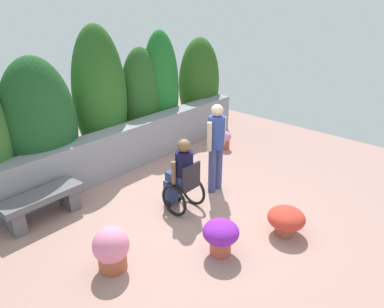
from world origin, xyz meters
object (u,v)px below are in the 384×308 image
person_standing_companion (216,143)px  flower_pot_red_accent (221,235)px  flower_pot_purple_near (286,220)px  flower_pot_small_foreground (225,139)px  flower_pot_terracotta_by_wall (111,249)px  stone_bench (43,202)px  person_in_wheelchair (182,177)px

person_standing_companion → flower_pot_red_accent: 1.94m
flower_pot_purple_near → flower_pot_small_foreground: size_ratio=1.30×
person_standing_companion → flower_pot_terracotta_by_wall: 2.71m
flower_pot_red_accent → person_standing_companion: bearing=40.9°
stone_bench → person_in_wheelchair: 2.34m
stone_bench → person_in_wheelchair: bearing=-45.9°
stone_bench → person_in_wheelchair: size_ratio=0.98×
flower_pot_terracotta_by_wall → flower_pot_red_accent: size_ratio=1.19×
flower_pot_terracotta_by_wall → flower_pot_small_foreground: bearing=17.3°
person_in_wheelchair → flower_pot_terracotta_by_wall: (-1.71, -0.30, -0.30)m
stone_bench → flower_pot_terracotta_by_wall: size_ratio=2.05×
person_standing_companion → flower_pot_red_accent: bearing=-151.2°
person_in_wheelchair → flower_pot_small_foreground: (2.62, 1.05, -0.37)m
person_in_wheelchair → flower_pot_purple_near: (0.57, -1.69, -0.37)m
stone_bench → person_standing_companion: person_standing_companion is taller
flower_pot_small_foreground → person_in_wheelchair: bearing=-158.2°
person_in_wheelchair → flower_pot_purple_near: size_ratio=2.28×
stone_bench → flower_pot_purple_near: size_ratio=2.25×
person_standing_companion → flower_pot_small_foreground: 2.16m
flower_pot_red_accent → person_in_wheelchair: bearing=68.2°
flower_pot_purple_near → flower_pot_terracotta_by_wall: flower_pot_terracotta_by_wall is taller
flower_pot_red_accent → flower_pot_small_foreground: size_ratio=1.20×
person_standing_companion → flower_pot_red_accent: (-1.38, -1.20, -0.67)m
flower_pot_terracotta_by_wall → flower_pot_red_accent: bearing=-36.7°
person_standing_companion → flower_pot_small_foreground: person_standing_companion is taller
flower_pot_terracotta_by_wall → flower_pot_small_foreground: size_ratio=1.43×
person_in_wheelchair → person_standing_companion: 0.97m
person_standing_companion → flower_pot_purple_near: (-0.33, -1.67, -0.73)m
stone_bench → flower_pot_purple_near: 3.95m
flower_pot_red_accent → flower_pot_small_foreground: (3.10, 2.26, -0.07)m
flower_pot_terracotta_by_wall → flower_pot_small_foreground: 4.54m
stone_bench → flower_pot_purple_near: (2.33, -3.19, -0.07)m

